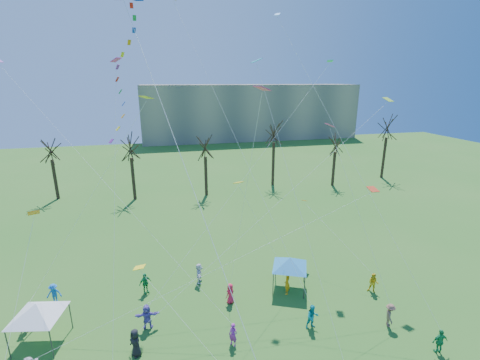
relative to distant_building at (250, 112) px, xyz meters
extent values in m
cube|color=gray|center=(0.00, 0.00, 0.00)|extent=(60.00, 14.00, 15.00)
cylinder|color=black|center=(-40.09, -44.30, -4.67)|extent=(0.44, 0.44, 5.66)
cylinder|color=black|center=(-29.43, -47.07, -4.52)|extent=(0.44, 0.44, 5.97)
cylinder|color=black|center=(-19.35, -47.60, -4.63)|extent=(0.44, 0.44, 5.73)
cylinder|color=black|center=(-8.28, -45.08, -4.07)|extent=(0.44, 0.44, 6.86)
cylinder|color=black|center=(0.93, -47.59, -4.78)|extent=(0.44, 0.44, 5.44)
cylinder|color=black|center=(11.40, -45.46, -4.02)|extent=(0.44, 0.44, 6.97)
cylinder|color=white|center=(-23.94, -79.77, 3.64)|extent=(0.02, 0.02, 23.88)
cylinder|color=#3F3F44|center=(-35.00, -74.80, -6.47)|extent=(0.08, 0.08, 2.07)
cylinder|color=#3F3F44|center=(-32.49, -75.30, -6.47)|extent=(0.08, 0.08, 2.07)
cylinder|color=#3F3F44|center=(-34.50, -72.29, -6.47)|extent=(0.08, 0.08, 2.07)
cylinder|color=#3F3F44|center=(-31.99, -72.80, -6.47)|extent=(0.08, 0.08, 2.07)
pyramid|color=white|center=(-33.50, -73.80, -4.99)|extent=(3.86, 3.86, 0.89)
cylinder|color=#3F3F44|center=(-17.58, -72.49, -6.54)|extent=(0.08, 0.08, 1.93)
cylinder|color=#3F3F44|center=(-15.39, -73.46, -6.54)|extent=(0.08, 0.08, 1.93)
cylinder|color=#3F3F44|center=(-16.61, -70.31, -6.54)|extent=(0.08, 0.08, 1.93)
cylinder|color=#3F3F44|center=(-14.42, -71.28, -6.54)|extent=(0.08, 0.08, 1.93)
pyramid|color=#267FC1|center=(-16.00, -71.89, -5.16)|extent=(3.36, 3.36, 0.83)
imported|color=#20934D|center=(-9.49, -80.34, -6.67)|extent=(1.00, 0.49, 1.66)
imported|color=black|center=(-27.62, -76.23, -6.59)|extent=(0.98, 1.07, 1.83)
imported|color=purple|center=(-21.69, -76.80, -6.72)|extent=(0.67, 0.67, 1.56)
imported|color=#0B8E9A|center=(-16.15, -76.52, -6.63)|extent=(0.85, 0.66, 1.74)
imported|color=brown|center=(-10.95, -77.57, -6.66)|extent=(1.03, 1.25, 1.69)
imported|color=#D8488B|center=(-34.85, -72.32, -6.64)|extent=(0.84, 1.09, 1.72)
imported|color=#6E56BB|center=(-27.00, -73.96, -6.61)|extent=(1.67, 0.56, 1.78)
imported|color=red|center=(-21.00, -72.62, -6.70)|extent=(0.93, 0.87, 1.60)
imported|color=orange|center=(-16.43, -72.53, -6.60)|extent=(0.59, 0.75, 1.80)
imported|color=gold|center=(-9.74, -73.96, -6.69)|extent=(1.00, 0.98, 1.62)
imported|color=blue|center=(-33.87, -69.64, -6.68)|extent=(1.08, 0.65, 1.64)
imported|color=#1F9042|center=(-27.27, -69.87, -6.64)|extent=(1.08, 0.90, 1.73)
imported|color=silver|center=(-22.97, -69.43, -6.64)|extent=(0.84, 1.67, 1.72)
cube|color=orange|center=(-32.49, -74.27, 1.57)|extent=(0.79, 0.85, 0.44)
cylinder|color=white|center=(-32.89, -77.70, -2.31)|extent=(0.01, 0.01, 10.10)
cube|color=#DF25A9|center=(-27.87, -68.92, 9.96)|extent=(0.80, 0.78, 0.29)
cylinder|color=white|center=(-28.15, -74.48, 1.88)|extent=(0.01, 0.01, 19.30)
cube|color=yellow|center=(-26.98, -76.15, -1.54)|extent=(0.74, 0.64, 0.19)
cylinder|color=white|center=(-24.81, -78.26, -3.87)|extent=(0.01, 0.01, 7.39)
cube|color=#18B9BA|center=(-18.59, -70.55, 9.95)|extent=(0.73, 0.59, 0.32)
cylinder|color=white|center=(-17.62, -76.12, 1.87)|extent=(0.01, 0.01, 19.39)
cube|color=#2A91F1|center=(-15.16, -64.70, 13.94)|extent=(0.71, 0.73, 0.28)
cylinder|color=white|center=(-12.32, -72.52, 3.87)|extent=(0.01, 0.01, 25.81)
cube|color=red|center=(-12.25, -75.93, 1.95)|extent=(0.57, 0.74, 0.19)
cylinder|color=white|center=(-22.69, -76.48, -2.13)|extent=(0.01, 0.01, 22.28)
cube|color=#96D031|center=(-7.18, -69.55, 7.17)|extent=(0.76, 0.86, 0.33)
cylinder|color=white|center=(-17.40, -72.89, 0.48)|extent=(0.01, 0.01, 25.11)
cylinder|color=white|center=(-29.63, -69.37, 2.00)|extent=(0.01, 0.01, 27.00)
cylinder|color=white|center=(-19.87, -69.63, 4.48)|extent=(0.01, 0.01, 26.16)
cube|color=#FF2A80|center=(-13.76, -72.51, 5.65)|extent=(0.64, 0.53, 0.27)
cylinder|color=white|center=(-12.35, -75.04, -0.27)|extent=(0.01, 0.01, 12.83)
cube|color=yellow|center=(-25.93, -74.86, 7.79)|extent=(0.81, 0.84, 0.19)
cylinder|color=white|center=(-30.39, -73.59, 0.80)|extent=(0.01, 0.01, 16.46)
cube|color=#1BCDB3|center=(-10.39, -65.38, 10.28)|extent=(0.67, 0.76, 0.17)
cylinder|color=white|center=(-18.69, -69.67, 2.04)|extent=(0.01, 0.01, 24.66)
cube|color=#F8297A|center=(-20.58, -78.45, 8.31)|extent=(0.88, 0.82, 0.24)
cylinder|color=white|center=(-20.79, -75.53, 1.05)|extent=(0.01, 0.01, 15.27)
cube|color=yellow|center=(-20.54, -73.39, 2.23)|extent=(0.72, 0.76, 0.18)
cylinder|color=white|center=(-18.48, -72.96, -1.99)|extent=(0.01, 0.01, 9.06)
cube|color=orange|center=(-12.91, -67.26, -1.89)|extent=(0.74, 0.74, 0.22)
cylinder|color=white|center=(-11.33, -70.61, -4.04)|extent=(0.01, 0.01, 8.38)
camera|label=1|loc=(-25.29, -93.78, 8.67)|focal=25.00mm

